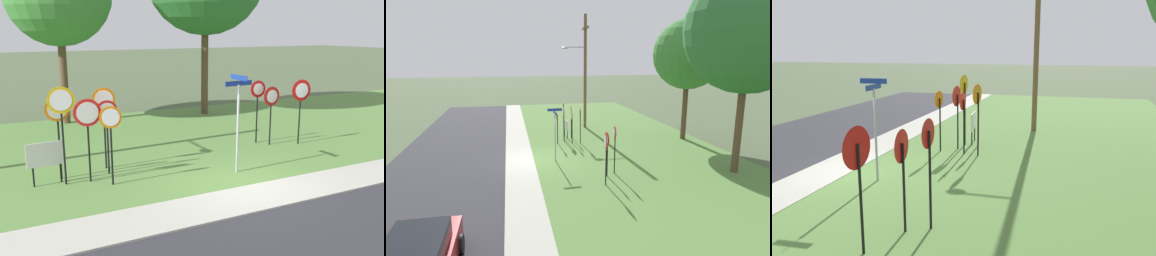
% 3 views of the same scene
% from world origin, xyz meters
% --- Properties ---
extents(ground_plane, '(160.00, 160.00, 0.00)m').
position_xyz_m(ground_plane, '(0.00, 0.00, 0.00)').
color(ground_plane, '#4C5B3D').
extents(sidewalk_strip, '(44.00, 1.60, 0.06)m').
position_xyz_m(sidewalk_strip, '(0.00, -0.80, 0.03)').
color(sidewalk_strip, '#ADAA9E').
rests_on(sidewalk_strip, ground_plane).
extents(grass_median, '(44.00, 12.00, 0.04)m').
position_xyz_m(grass_median, '(0.00, 6.00, 0.02)').
color(grass_median, '#567F3D').
rests_on(grass_median, ground_plane).
extents(stop_sign_near_left, '(0.66, 0.10, 2.30)m').
position_xyz_m(stop_sign_near_left, '(-3.14, 2.82, 1.69)').
color(stop_sign_near_left, black).
rests_on(stop_sign_near_left, grass_median).
extents(stop_sign_near_right, '(0.71, 0.16, 2.61)m').
position_xyz_m(stop_sign_near_right, '(-3.07, 3.37, 1.94)').
color(stop_sign_near_right, black).
rests_on(stop_sign_near_right, grass_median).
extents(stop_sign_far_left, '(0.63, 0.13, 2.30)m').
position_xyz_m(stop_sign_far_left, '(-3.32, 1.84, 1.68)').
color(stop_sign_far_left, black).
rests_on(stop_sign_far_left, grass_median).
extents(stop_sign_far_center, '(0.72, 0.11, 2.48)m').
position_xyz_m(stop_sign_far_center, '(-4.54, 3.03, 1.84)').
color(stop_sign_far_center, black).
rests_on(stop_sign_far_center, grass_median).
extents(stop_sign_far_right, '(0.75, 0.14, 2.83)m').
position_xyz_m(stop_sign_far_right, '(-4.51, 2.47, 2.11)').
color(stop_sign_far_right, black).
rests_on(stop_sign_far_right, grass_median).
extents(stop_sign_center_tall, '(0.79, 0.12, 2.46)m').
position_xyz_m(stop_sign_center_tall, '(-3.83, 2.38, 1.84)').
color(stop_sign_center_tall, black).
rests_on(stop_sign_center_tall, grass_median).
extents(yield_sign_near_left, '(0.72, 0.10, 2.25)m').
position_xyz_m(yield_sign_near_left, '(3.37, 3.32, 1.71)').
color(yield_sign_near_left, black).
rests_on(yield_sign_near_left, grass_median).
extents(yield_sign_near_right, '(0.82, 0.13, 2.51)m').
position_xyz_m(yield_sign_near_right, '(4.45, 2.93, 1.92)').
color(yield_sign_near_right, black).
rests_on(yield_sign_near_right, grass_median).
extents(yield_sign_far_left, '(0.65, 0.11, 2.45)m').
position_xyz_m(yield_sign_far_left, '(3.07, 3.81, 1.85)').
color(yield_sign_far_left, black).
rests_on(yield_sign_far_left, grass_median).
extents(street_name_post, '(0.96, 0.82, 3.03)m').
position_xyz_m(street_name_post, '(0.46, 1.19, 1.84)').
color(street_name_post, '#9EA0A8').
rests_on(street_name_post, grass_median).
extents(notice_board, '(1.10, 0.14, 1.25)m').
position_xyz_m(notice_board, '(-4.98, 2.73, 0.87)').
color(notice_board, black).
rests_on(notice_board, grass_median).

